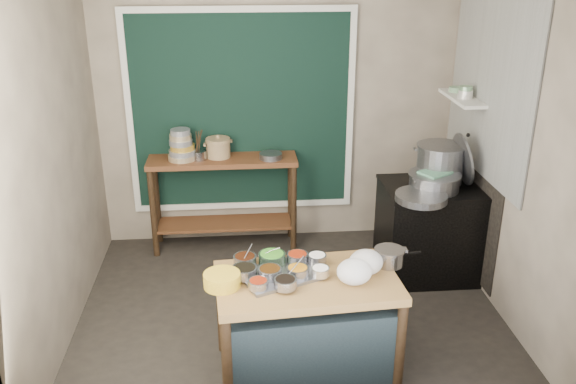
{
  "coord_description": "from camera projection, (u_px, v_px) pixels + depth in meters",
  "views": [
    {
      "loc": [
        -0.4,
        -4.37,
        2.88
      ],
      "look_at": [
        0.0,
        0.25,
        0.99
      ],
      "focal_mm": 38.0,
      "sensor_mm": 36.0,
      "label": 1
    }
  ],
  "objects": [
    {
      "name": "pot_lid",
      "position": [
        463.0,
        159.0,
        5.4
      ],
      "size": [
        0.12,
        0.47,
        0.47
      ],
      "primitive_type": "cylinder",
      "rotation": [
        0.0,
        1.36,
        0.0
      ],
      "color": "gray",
      "rests_on": "stove_top"
    },
    {
      "name": "saucepan",
      "position": [
        389.0,
        257.0,
        4.34
      ],
      "size": [
        0.25,
        0.25,
        0.12
      ],
      "primitive_type": null,
      "rotation": [
        0.0,
        0.0,
        0.12
      ],
      "color": "gray",
      "rests_on": "prep_table"
    },
    {
      "name": "wall_shelf",
      "position": [
        463.0,
        98.0,
        5.46
      ],
      "size": [
        0.22,
        0.7,
        0.03
      ],
      "primitive_type": "cube",
      "color": "beige",
      "rests_on": "right_wall"
    },
    {
      "name": "tile_panel",
      "position": [
        491.0,
        77.0,
        5.1
      ],
      "size": [
        0.02,
        1.7,
        1.7
      ],
      "primitive_type": "cube",
      "color": "#B2B2AA",
      "rests_on": "right_wall"
    },
    {
      "name": "curtain_frame",
      "position": [
        241.0,
        113.0,
        5.96
      ],
      "size": [
        2.22,
        0.03,
        2.02
      ],
      "primitive_type": null,
      "color": "beige",
      "rests_on": "back_wall"
    },
    {
      "name": "left_wall",
      "position": [
        52.0,
        161.0,
        4.48
      ],
      "size": [
        0.02,
        3.0,
        2.8
      ],
      "primitive_type": "cube",
      "color": "gray",
      "rests_on": "floor"
    },
    {
      "name": "steamer",
      "position": [
        434.0,
        182.0,
        5.32
      ],
      "size": [
        0.62,
        0.62,
        0.15
      ],
      "primitive_type": null,
      "rotation": [
        0.0,
        0.0,
        0.43
      ],
      "color": "gray",
      "rests_on": "stove_top"
    },
    {
      "name": "condiment_tray",
      "position": [
        280.0,
        274.0,
        4.21
      ],
      "size": [
        0.63,
        0.55,
        0.02
      ],
      "primitive_type": "cube",
      "rotation": [
        0.0,
        0.0,
        0.4
      ],
      "color": "gray",
      "rests_on": "prep_table"
    },
    {
      "name": "green_cloth",
      "position": [
        435.0,
        172.0,
        5.29
      ],
      "size": [
        0.31,
        0.29,
        0.02
      ],
      "primitive_type": "cube",
      "rotation": [
        0.0,
        0.0,
        0.53
      ],
      "color": "#558D6A",
      "rests_on": "steamer"
    },
    {
      "name": "shelf_bowl_green",
      "position": [
        456.0,
        89.0,
        5.62
      ],
      "size": [
        0.17,
        0.17,
        0.05
      ],
      "primitive_type": "cylinder",
      "rotation": [
        0.0,
        0.0,
        0.4
      ],
      "color": "gray",
      "rests_on": "wall_shelf"
    },
    {
      "name": "ceramic_crock",
      "position": [
        218.0,
        149.0,
        5.93
      ],
      "size": [
        0.33,
        0.33,
        0.17
      ],
      "primitive_type": null,
      "rotation": [
        0.0,
        0.0,
        0.39
      ],
      "color": "olive",
      "rests_on": "back_counter"
    },
    {
      "name": "shelf_bowl_stack",
      "position": [
        466.0,
        93.0,
        5.38
      ],
      "size": [
        0.13,
        0.13,
        0.11
      ],
      "color": "silver",
      "rests_on": "wall_shelf"
    },
    {
      "name": "wide_bowl",
      "position": [
        271.0,
        156.0,
        5.9
      ],
      "size": [
        0.25,
        0.25,
        0.06
      ],
      "primitive_type": "cylinder",
      "rotation": [
        0.0,
        0.0,
        0.13
      ],
      "color": "gray",
      "rests_on": "back_counter"
    },
    {
      "name": "shallow_pan",
      "position": [
        421.0,
        197.0,
        5.11
      ],
      "size": [
        0.54,
        0.54,
        0.06
      ],
      "primitive_type": "cylinder",
      "rotation": [
        0.0,
        0.0,
        -0.27
      ],
      "color": "gray",
      "rests_on": "stove_top"
    },
    {
      "name": "utensil_cup",
      "position": [
        199.0,
        155.0,
        5.87
      ],
      "size": [
        0.18,
        0.18,
        0.09
      ],
      "primitive_type": "cylinder",
      "rotation": [
        0.0,
        0.0,
        0.24
      ],
      "color": "gray",
      "rests_on": "back_counter"
    },
    {
      "name": "back_counter",
      "position": [
        224.0,
        203.0,
        6.11
      ],
      "size": [
        1.45,
        0.4,
        0.95
      ],
      "primitive_type": "cube",
      "color": "#512A17",
      "rests_on": "floor"
    },
    {
      "name": "plastic_bag_a",
      "position": [
        354.0,
        272.0,
        4.09
      ],
      "size": [
        0.3,
        0.28,
        0.18
      ],
      "primitive_type": "ellipsoid",
      "rotation": [
        0.0,
        0.0,
        -0.38
      ],
      "color": "white",
      "rests_on": "prep_table"
    },
    {
      "name": "back_wall",
      "position": [
        277.0,
        106.0,
        6.01
      ],
      "size": [
        3.5,
        0.02,
        2.8
      ],
      "primitive_type": "cube",
      "color": "gray",
      "rests_on": "floor"
    },
    {
      "name": "prep_table",
      "position": [
        307.0,
        325.0,
        4.32
      ],
      "size": [
        1.3,
        0.81,
        0.75
      ],
      "primitive_type": "cube",
      "rotation": [
        0.0,
        0.0,
        0.07
      ],
      "color": "brown",
      "rests_on": "floor"
    },
    {
      "name": "right_wall",
      "position": [
        514.0,
        148.0,
        4.76
      ],
      "size": [
        0.02,
        3.0,
        2.8
      ],
      "primitive_type": "cube",
      "color": "gray",
      "rests_on": "floor"
    },
    {
      "name": "condiment_bowls",
      "position": [
        276.0,
        268.0,
        4.21
      ],
      "size": [
        0.67,
        0.51,
        0.08
      ],
      "color": "gray",
      "rests_on": "condiment_tray"
    },
    {
      "name": "plastic_bag_b",
      "position": [
        366.0,
        262.0,
        4.21
      ],
      "size": [
        0.28,
        0.26,
        0.18
      ],
      "primitive_type": "ellipsoid",
      "rotation": [
        0.0,
        0.0,
        -0.27
      ],
      "color": "white",
      "rests_on": "prep_table"
    },
    {
      "name": "stove_top",
      "position": [
        435.0,
        187.0,
        5.44
      ],
      "size": [
        0.92,
        0.69,
        0.03
      ],
      "primitive_type": "cube",
      "color": "black",
      "rests_on": "stove_block"
    },
    {
      "name": "curtain_panel",
      "position": [
        241.0,
        113.0,
        5.97
      ],
      "size": [
        2.1,
        0.02,
        1.9
      ],
      "primitive_type": "cube",
      "color": "black",
      "rests_on": "back_wall"
    },
    {
      "name": "floor",
      "position": [
        290.0,
        312.0,
        5.15
      ],
      "size": [
        3.5,
        3.0,
        0.02
      ],
      "primitive_type": "cube",
      "color": "black",
      "rests_on": "ground"
    },
    {
      "name": "stove_block",
      "position": [
        431.0,
        232.0,
        5.6
      ],
      "size": [
        0.9,
        0.68,
        0.85
      ],
      "primitive_type": "cube",
      "color": "black",
      "rests_on": "floor"
    },
    {
      "name": "stock_pot",
      "position": [
        440.0,
        164.0,
        5.47
      ],
      "size": [
        0.55,
        0.55,
        0.35
      ],
      "primitive_type": null,
      "rotation": [
        0.0,
        0.0,
        -0.28
      ],
      "color": "gray",
      "rests_on": "stove_top"
    },
    {
      "name": "yellow_basin",
      "position": [
        222.0,
        280.0,
        4.07
      ],
      "size": [
        0.25,
        0.25,
        0.1
      ],
      "primitive_type": "cylinder",
      "rotation": [
        0.0,
        0.0,
        -0.02
      ],
      "color": "gold",
      "rests_on": "prep_table"
    },
    {
      "name": "soot_patch",
      "position": [
        471.0,
        199.0,
        5.62
      ],
      "size": [
        0.01,
        1.3,
        1.3
      ],
      "primitive_type": "cube",
      "color": "black",
      "rests_on": "right_wall"
    },
    {
      "name": "bowl_stack",
      "position": [
        182.0,
        146.0,
        5.84
      ],
      "size": [
        0.27,
        0.27,
        0.3
      ],
      "color": "tan",
      "rests_on": "back_counter"
    }
  ]
}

